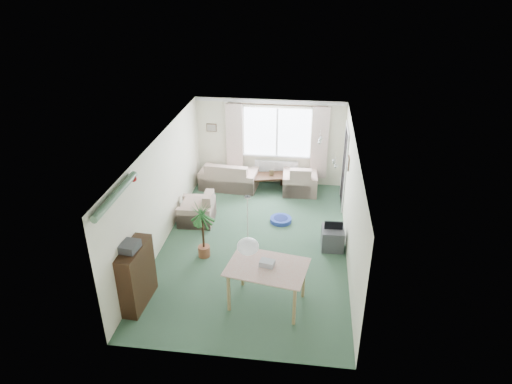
# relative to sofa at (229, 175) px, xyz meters

# --- Properties ---
(ground) EXTENTS (6.50, 6.50, 0.00)m
(ground) POSITION_rel_sofa_xyz_m (1.06, -2.75, -0.38)
(ground) COLOR #31513B
(window) EXTENTS (1.80, 0.03, 1.30)m
(window) POSITION_rel_sofa_xyz_m (1.26, 0.48, 1.12)
(window) COLOR white
(curtain_rod) EXTENTS (2.60, 0.03, 0.03)m
(curtain_rod) POSITION_rel_sofa_xyz_m (1.26, 0.40, 1.89)
(curtain_rod) COLOR black
(curtain_left) EXTENTS (0.45, 0.08, 2.00)m
(curtain_left) POSITION_rel_sofa_xyz_m (0.11, 0.38, 0.89)
(curtain_left) COLOR beige
(curtain_right) EXTENTS (0.45, 0.08, 2.00)m
(curtain_right) POSITION_rel_sofa_xyz_m (2.41, 0.38, 0.89)
(curtain_right) COLOR beige
(radiator) EXTENTS (1.20, 0.10, 0.55)m
(radiator) POSITION_rel_sofa_xyz_m (1.26, 0.44, 0.02)
(radiator) COLOR white
(doorway) EXTENTS (0.03, 0.95, 2.00)m
(doorway) POSITION_rel_sofa_xyz_m (3.05, -0.55, 0.62)
(doorway) COLOR black
(pendant_lamp) EXTENTS (0.36, 0.36, 0.36)m
(pendant_lamp) POSITION_rel_sofa_xyz_m (1.26, -5.05, 1.10)
(pendant_lamp) COLOR white
(tinsel_garland) EXTENTS (1.60, 1.60, 0.12)m
(tinsel_garland) POSITION_rel_sofa_xyz_m (-0.86, -5.05, 1.90)
(tinsel_garland) COLOR #196626
(bauble_cluster_a) EXTENTS (0.20, 0.20, 0.20)m
(bauble_cluster_a) POSITION_rel_sofa_xyz_m (2.36, -1.85, 1.84)
(bauble_cluster_a) COLOR silver
(bauble_cluster_b) EXTENTS (0.20, 0.20, 0.20)m
(bauble_cluster_b) POSITION_rel_sofa_xyz_m (2.66, -3.05, 1.84)
(bauble_cluster_b) COLOR silver
(wall_picture_back) EXTENTS (0.28, 0.03, 0.22)m
(wall_picture_back) POSITION_rel_sofa_xyz_m (-0.54, 0.48, 1.17)
(wall_picture_back) COLOR brown
(wall_picture_right) EXTENTS (0.03, 0.24, 0.30)m
(wall_picture_right) POSITION_rel_sofa_xyz_m (3.04, -1.55, 1.17)
(wall_picture_right) COLOR brown
(sofa) EXTENTS (1.59, 0.93, 0.76)m
(sofa) POSITION_rel_sofa_xyz_m (0.00, 0.00, 0.00)
(sofa) COLOR beige
(sofa) RESTS_ON ground
(armchair_corner) EXTENTS (0.94, 0.90, 0.81)m
(armchair_corner) POSITION_rel_sofa_xyz_m (1.94, -0.02, 0.02)
(armchair_corner) COLOR beige
(armchair_corner) RESTS_ON ground
(armchair_left) EXTENTS (0.83, 0.87, 0.76)m
(armchair_left) POSITION_rel_sofa_xyz_m (-0.44, -1.91, -0.00)
(armchair_left) COLOR beige
(armchair_left) RESTS_ON ground
(coffee_table) EXTENTS (1.05, 0.76, 0.43)m
(coffee_table) POSITION_rel_sofa_xyz_m (1.07, 0.00, -0.17)
(coffee_table) COLOR black
(coffee_table) RESTS_ON ground
(photo_frame) EXTENTS (0.12, 0.05, 0.16)m
(photo_frame) POSITION_rel_sofa_xyz_m (1.17, 0.00, 0.12)
(photo_frame) COLOR brown
(photo_frame) RESTS_ON coffee_table
(bookshelf) EXTENTS (0.38, 0.99, 1.19)m
(bookshelf) POSITION_rel_sofa_xyz_m (-0.78, -4.91, 0.21)
(bookshelf) COLOR black
(bookshelf) RESTS_ON ground
(hifi_box) EXTENTS (0.32, 0.38, 0.14)m
(hifi_box) POSITION_rel_sofa_xyz_m (-0.79, -4.98, 0.87)
(hifi_box) COLOR #37383C
(hifi_box) RESTS_ON bookshelf
(houseplant) EXTENTS (0.61, 0.61, 1.27)m
(houseplant) POSITION_rel_sofa_xyz_m (0.06, -3.32, 0.25)
(houseplant) COLOR #265F20
(houseplant) RESTS_ON ground
(dining_table) EXTENTS (1.41, 1.07, 0.80)m
(dining_table) POSITION_rel_sofa_xyz_m (1.54, -4.65, 0.02)
(dining_table) COLOR tan
(dining_table) RESTS_ON ground
(gift_box) EXTENTS (0.28, 0.23, 0.12)m
(gift_box) POSITION_rel_sofa_xyz_m (1.54, -4.63, 0.48)
(gift_box) COLOR #B0B0BB
(gift_box) RESTS_ON dining_table
(tv_cube) EXTENTS (0.49, 0.54, 0.47)m
(tv_cube) POSITION_rel_sofa_xyz_m (2.76, -2.65, -0.15)
(tv_cube) COLOR #3F3E44
(tv_cube) RESTS_ON ground
(pet_bed) EXTENTS (0.62, 0.62, 0.10)m
(pet_bed) POSITION_rel_sofa_xyz_m (1.57, -1.69, -0.33)
(pet_bed) COLOR navy
(pet_bed) RESTS_ON ground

